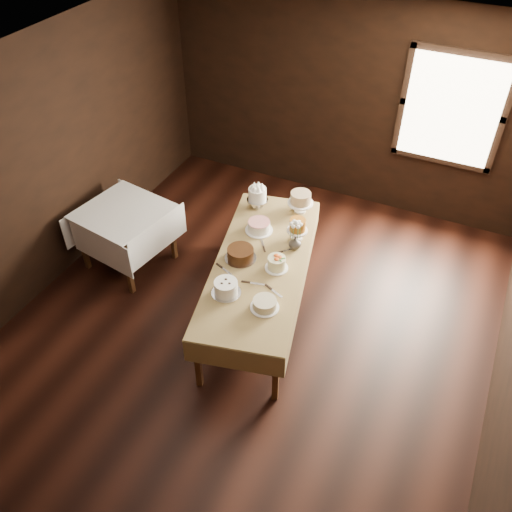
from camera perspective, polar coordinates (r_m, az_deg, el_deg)
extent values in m
cube|color=black|center=(6.03, -0.82, -7.97)|extent=(5.00, 6.00, 0.01)
cube|color=beige|center=(4.33, -1.19, 17.19)|extent=(5.00, 6.00, 0.01)
cube|color=black|center=(7.47, 9.60, 15.50)|extent=(5.00, 0.02, 2.80)
cube|color=black|center=(6.38, -21.80, 8.32)|extent=(0.02, 6.00, 2.80)
cube|color=#FFEABF|center=(7.14, 19.85, 14.18)|extent=(1.10, 0.05, 1.30)
cube|color=#402310|center=(5.36, -6.12, -11.08)|extent=(0.07, 0.07, 0.67)
cube|color=#402310|center=(6.89, -0.72, 3.33)|extent=(0.07, 0.07, 0.67)
cube|color=#402310|center=(5.24, 2.09, -12.53)|extent=(0.07, 0.07, 0.67)
cube|color=#402310|center=(6.80, 5.58, 2.48)|extent=(0.07, 0.07, 0.67)
cube|color=#402310|center=(5.75, 0.49, -0.82)|extent=(1.39, 2.49, 0.04)
cube|color=#A28653|center=(5.73, 0.50, -0.63)|extent=(1.47, 2.56, 0.01)
cube|color=#402310|center=(6.86, -17.75, 1.21)|extent=(0.06, 0.06, 0.75)
cube|color=#402310|center=(7.22, -13.32, 4.41)|extent=(0.06, 0.06, 0.75)
cube|color=#402310|center=(6.38, -13.28, -1.25)|extent=(0.06, 0.06, 0.75)
cube|color=#402310|center=(6.76, -8.78, 2.30)|extent=(0.06, 0.06, 0.75)
cube|color=#402310|center=(6.56, -13.82, 4.42)|extent=(0.99, 0.99, 0.04)
cube|color=white|center=(6.54, -13.85, 4.60)|extent=(1.08, 1.08, 0.01)
cylinder|color=silver|center=(6.46, 0.15, 5.63)|extent=(0.25, 0.25, 0.12)
cylinder|color=white|center=(6.39, 0.15, 6.62)|extent=(0.23, 0.23, 0.15)
cylinder|color=white|center=(6.42, 4.66, 5.23)|extent=(0.30, 0.30, 0.13)
cylinder|color=tan|center=(6.34, 4.72, 6.20)|extent=(0.30, 0.30, 0.13)
cylinder|color=white|center=(6.13, 0.31, 2.73)|extent=(0.31, 0.31, 0.01)
cylinder|color=white|center=(6.09, 0.32, 3.16)|extent=(0.33, 0.33, 0.10)
cylinder|color=white|center=(6.00, 4.33, 2.35)|extent=(0.23, 0.23, 0.13)
cylinder|color=#B56819|center=(5.92, 4.40, 3.37)|extent=(0.24, 0.24, 0.14)
cylinder|color=silver|center=(5.76, -1.63, -0.23)|extent=(0.34, 0.34, 0.01)
cylinder|color=#3C1E0C|center=(5.72, -1.65, 0.26)|extent=(0.35, 0.35, 0.12)
cylinder|color=white|center=(5.65, 2.16, -1.26)|extent=(0.24, 0.24, 0.01)
cylinder|color=beige|center=(5.60, 2.18, -0.71)|extent=(0.21, 0.21, 0.13)
cylinder|color=silver|center=(5.39, -3.15, -3.88)|extent=(0.30, 0.30, 0.01)
cylinder|color=white|center=(5.33, -3.18, -3.31)|extent=(0.27, 0.27, 0.14)
cylinder|color=white|center=(5.24, 0.91, -5.41)|extent=(0.28, 0.28, 0.01)
cylinder|color=beige|center=(5.20, 0.92, -5.03)|extent=(0.27, 0.27, 0.09)
cube|color=silver|center=(5.47, 0.14, -2.93)|extent=(0.24, 0.08, 0.01)
cube|color=silver|center=(5.38, 2.19, -3.94)|extent=(0.23, 0.11, 0.01)
cube|color=silver|center=(5.97, 0.66, 1.46)|extent=(0.16, 0.21, 0.01)
cube|color=silver|center=(5.88, 3.48, 0.68)|extent=(0.17, 0.20, 0.01)
cube|color=silver|center=(5.62, -3.08, -1.62)|extent=(0.23, 0.11, 0.01)
imported|color=#2D2823|center=(5.87, 4.11, 1.39)|extent=(0.19, 0.19, 0.14)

